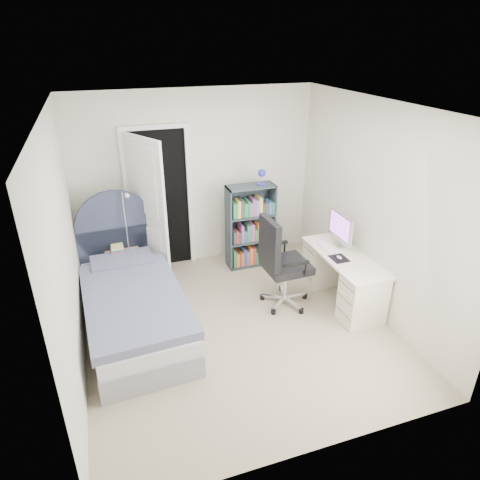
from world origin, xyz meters
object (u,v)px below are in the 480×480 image
object	(u,v)px
bed	(133,302)
office_chair	(280,259)
desk	(342,276)
bookcase	(251,229)
nightstand	(122,259)
floor_lamp	(130,250)

from	to	relation	value
bed	office_chair	world-z (taller)	bed
desk	office_chair	size ratio (longest dim) A/B	1.11
bookcase	desk	bearing A→B (deg)	-59.36
nightstand	floor_lamp	xyz separation A→B (m)	(0.12, -0.02, 0.13)
bed	desk	world-z (taller)	bed
office_chair	bed	bearing A→B (deg)	174.44
floor_lamp	nightstand	bearing A→B (deg)	169.47
nightstand	bookcase	size ratio (longest dim) A/B	0.44
desk	nightstand	bearing A→B (deg)	154.66
floor_lamp	bookcase	size ratio (longest dim) A/B	0.92
bookcase	office_chair	bearing A→B (deg)	-92.28
bookcase	floor_lamp	bearing A→B (deg)	-177.59
bed	desk	bearing A→B (deg)	-7.26
nightstand	desk	size ratio (longest dim) A/B	0.48
bed	office_chair	size ratio (longest dim) A/B	1.89
nightstand	bookcase	bearing A→B (deg)	1.55
bed	bookcase	xyz separation A→B (m)	(1.81, 0.96, 0.26)
nightstand	desk	world-z (taller)	desk
bookcase	bed	bearing A→B (deg)	-152.22
bed	floor_lamp	bearing A→B (deg)	84.11
bed	desk	size ratio (longest dim) A/B	1.70
bookcase	office_chair	size ratio (longest dim) A/B	1.22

